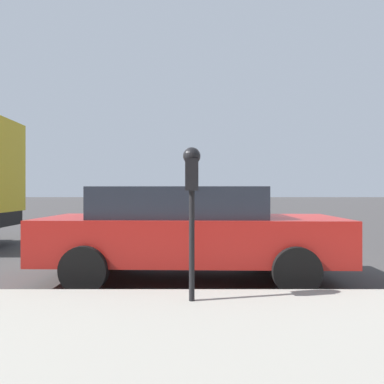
# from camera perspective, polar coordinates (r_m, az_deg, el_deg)

# --- Properties ---
(ground_plane) EXTENTS (220.00, 220.00, 0.00)m
(ground_plane) POSITION_cam_1_polar(r_m,az_deg,el_deg) (6.83, 1.22, -11.43)
(ground_plane) COLOR #3D3A3A
(parking_meter) EXTENTS (0.21, 0.19, 1.65)m
(parking_meter) POSITION_cam_1_polar(r_m,az_deg,el_deg) (4.03, -0.04, 1.36)
(parking_meter) COLOR black
(parking_meter) RESTS_ON sidewalk
(car_red) EXTENTS (2.07, 4.55, 1.43)m
(car_red) POSITION_cam_1_polar(r_m,az_deg,el_deg) (5.83, -0.55, -5.79)
(car_red) COLOR #B21E19
(car_red) RESTS_ON ground_plane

